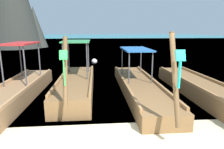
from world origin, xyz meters
The scene contains 6 objects.
sea_water centered at (0.00, 61.28, 0.00)m, with size 120.00×120.00×0.00m, color #147A89.
longtail_boat_orange_ribbon centered at (-3.52, 3.54, 0.35)m, with size 1.33×6.29×2.37m.
longtail_boat_green_ribbon centered at (-1.40, 4.14, 0.38)m, with size 1.35×5.68×2.41m.
longtail_boat_turquoise_ribbon centered at (1.18, 3.90, 0.31)m, with size 1.34×7.24×2.54m.
longtail_boat_violet_ribbon centered at (3.51, 3.29, 0.30)m, with size 1.32×6.90×2.44m.
mooring_buoy_near centered at (-0.66, 11.34, 0.21)m, with size 0.42×0.42×0.42m.
Camera 1 is at (-0.63, -3.82, 2.57)m, focal length 31.70 mm.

